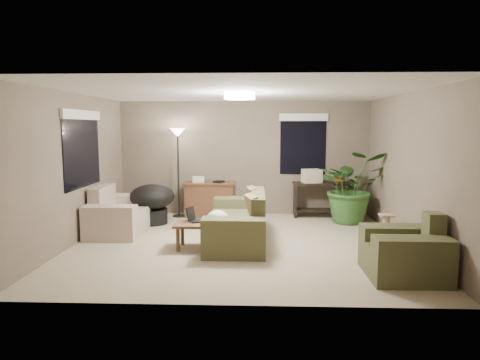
{
  "coord_description": "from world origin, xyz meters",
  "views": [
    {
      "loc": [
        0.28,
        -6.98,
        1.96
      ],
      "look_at": [
        0.0,
        0.2,
        1.05
      ],
      "focal_mm": 32.0,
      "sensor_mm": 36.0,
      "label": 1
    }
  ],
  "objects_px": {
    "loveseat": "(119,216)",
    "floor_lamp": "(178,143)",
    "cat_scratching_post": "(386,231)",
    "desk": "(210,199)",
    "console_table": "(323,197)",
    "houseplant": "(352,195)",
    "coffee_table": "(206,227)",
    "papasan_chair": "(152,201)",
    "main_sofa": "(239,224)",
    "armchair": "(405,254)"
  },
  "relations": [
    {
      "from": "loveseat",
      "to": "floor_lamp",
      "type": "distance_m",
      "value": 2.08
    },
    {
      "from": "loveseat",
      "to": "cat_scratching_post",
      "type": "distance_m",
      "value": 4.78
    },
    {
      "from": "desk",
      "to": "floor_lamp",
      "type": "distance_m",
      "value": 1.39
    },
    {
      "from": "desk",
      "to": "console_table",
      "type": "xyz_separation_m",
      "value": [
        2.45,
        0.03,
        0.06
      ]
    },
    {
      "from": "houseplant",
      "to": "coffee_table",
      "type": "bearing_deg",
      "value": -144.11
    },
    {
      "from": "desk",
      "to": "coffee_table",
      "type": "bearing_deg",
      "value": -85.22
    },
    {
      "from": "papasan_chair",
      "to": "desk",
      "type": "bearing_deg",
      "value": 34.52
    },
    {
      "from": "main_sofa",
      "to": "floor_lamp",
      "type": "bearing_deg",
      "value": 125.05
    },
    {
      "from": "coffee_table",
      "to": "floor_lamp",
      "type": "height_order",
      "value": "floor_lamp"
    },
    {
      "from": "armchair",
      "to": "papasan_chair",
      "type": "xyz_separation_m",
      "value": [
        -4.04,
        2.91,
        0.17
      ]
    },
    {
      "from": "console_table",
      "to": "houseplant",
      "type": "bearing_deg",
      "value": -46.54
    },
    {
      "from": "console_table",
      "to": "papasan_chair",
      "type": "xyz_separation_m",
      "value": [
        -3.54,
        -0.78,
        0.03
      ]
    },
    {
      "from": "coffee_table",
      "to": "floor_lamp",
      "type": "xyz_separation_m",
      "value": [
        -0.88,
        2.43,
        1.24
      ]
    },
    {
      "from": "main_sofa",
      "to": "console_table",
      "type": "relative_size",
      "value": 1.69
    },
    {
      "from": "armchair",
      "to": "desk",
      "type": "bearing_deg",
      "value": 128.98
    },
    {
      "from": "floor_lamp",
      "to": "armchair",
      "type": "bearing_deg",
      "value": -44.84
    },
    {
      "from": "main_sofa",
      "to": "desk",
      "type": "relative_size",
      "value": 2.0
    },
    {
      "from": "main_sofa",
      "to": "houseplant",
      "type": "relative_size",
      "value": 1.49
    },
    {
      "from": "loveseat",
      "to": "papasan_chair",
      "type": "relative_size",
      "value": 1.47
    },
    {
      "from": "main_sofa",
      "to": "cat_scratching_post",
      "type": "xyz_separation_m",
      "value": [
        2.46,
        -0.04,
        -0.08
      ]
    },
    {
      "from": "loveseat",
      "to": "houseplant",
      "type": "bearing_deg",
      "value": 11.54
    },
    {
      "from": "loveseat",
      "to": "cat_scratching_post",
      "type": "relative_size",
      "value": 3.2
    },
    {
      "from": "main_sofa",
      "to": "cat_scratching_post",
      "type": "bearing_deg",
      "value": -1.0
    },
    {
      "from": "main_sofa",
      "to": "armchair",
      "type": "height_order",
      "value": "same"
    },
    {
      "from": "armchair",
      "to": "papasan_chair",
      "type": "height_order",
      "value": "armchair"
    },
    {
      "from": "cat_scratching_post",
      "to": "main_sofa",
      "type": "bearing_deg",
      "value": 179.0
    },
    {
      "from": "coffee_table",
      "to": "main_sofa",
      "type": "bearing_deg",
      "value": 40.63
    },
    {
      "from": "houseplant",
      "to": "desk",
      "type": "bearing_deg",
      "value": 170.59
    },
    {
      "from": "desk",
      "to": "console_table",
      "type": "height_order",
      "value": "same"
    },
    {
      "from": "main_sofa",
      "to": "armchair",
      "type": "relative_size",
      "value": 2.2
    },
    {
      "from": "armchair",
      "to": "console_table",
      "type": "bearing_deg",
      "value": 97.8
    },
    {
      "from": "loveseat",
      "to": "console_table",
      "type": "relative_size",
      "value": 1.23
    },
    {
      "from": "main_sofa",
      "to": "loveseat",
      "type": "relative_size",
      "value": 1.37
    },
    {
      "from": "armchair",
      "to": "houseplant",
      "type": "bearing_deg",
      "value": 90.19
    },
    {
      "from": "floor_lamp",
      "to": "desk",
      "type": "bearing_deg",
      "value": 3.64
    },
    {
      "from": "loveseat",
      "to": "armchair",
      "type": "bearing_deg",
      "value": -26.51
    },
    {
      "from": "loveseat",
      "to": "main_sofa",
      "type": "bearing_deg",
      "value": -15.39
    },
    {
      "from": "armchair",
      "to": "floor_lamp",
      "type": "distance_m",
      "value": 5.28
    },
    {
      "from": "desk",
      "to": "papasan_chair",
      "type": "bearing_deg",
      "value": -145.48
    },
    {
      "from": "cat_scratching_post",
      "to": "desk",
      "type": "bearing_deg",
      "value": 146.91
    },
    {
      "from": "armchair",
      "to": "coffee_table",
      "type": "bearing_deg",
      "value": 156.73
    },
    {
      "from": "coffee_table",
      "to": "houseplant",
      "type": "distance_m",
      "value": 3.39
    },
    {
      "from": "console_table",
      "to": "houseplant",
      "type": "height_order",
      "value": "houseplant"
    },
    {
      "from": "papasan_chair",
      "to": "cat_scratching_post",
      "type": "height_order",
      "value": "papasan_chair"
    },
    {
      "from": "armchair",
      "to": "coffee_table",
      "type": "distance_m",
      "value": 2.99
    },
    {
      "from": "loveseat",
      "to": "papasan_chair",
      "type": "xyz_separation_m",
      "value": [
        0.47,
        0.66,
        0.17
      ]
    },
    {
      "from": "coffee_table",
      "to": "floor_lamp",
      "type": "bearing_deg",
      "value": 109.94
    },
    {
      "from": "armchair",
      "to": "houseplant",
      "type": "distance_m",
      "value": 3.18
    },
    {
      "from": "console_table",
      "to": "floor_lamp",
      "type": "relative_size",
      "value": 0.68
    },
    {
      "from": "desk",
      "to": "papasan_chair",
      "type": "distance_m",
      "value": 1.32
    }
  ]
}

